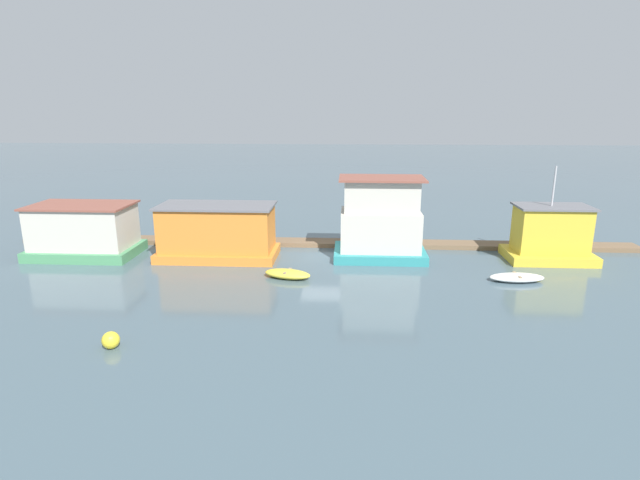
# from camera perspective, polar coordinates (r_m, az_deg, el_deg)

# --- Properties ---
(ground_plane) EXTENTS (200.00, 200.00, 0.00)m
(ground_plane) POSITION_cam_1_polar(r_m,az_deg,el_deg) (31.92, 0.11, -1.97)
(ground_plane) COLOR #475B66
(dock_walkway) EXTENTS (42.40, 1.58, 0.30)m
(dock_walkway) POSITION_cam_1_polar(r_m,az_deg,el_deg) (34.68, 0.38, -0.32)
(dock_walkway) COLOR brown
(dock_walkway) RESTS_ON ground_plane
(houseboat_green) EXTENTS (6.53, 3.99, 3.36)m
(houseboat_green) POSITION_cam_1_polar(r_m,az_deg,el_deg) (35.26, -25.38, 0.92)
(houseboat_green) COLOR #4C9360
(houseboat_green) RESTS_ON ground_plane
(houseboat_orange) EXTENTS (7.42, 3.65, 3.42)m
(houseboat_orange) POSITION_cam_1_polar(r_m,az_deg,el_deg) (32.05, -11.62, 0.87)
(houseboat_orange) COLOR orange
(houseboat_orange) RESTS_ON ground_plane
(houseboat_teal) EXTENTS (5.73, 3.70, 5.13)m
(houseboat_teal) POSITION_cam_1_polar(r_m,az_deg,el_deg) (31.49, 6.92, 2.08)
(houseboat_teal) COLOR teal
(houseboat_teal) RESTS_ON ground_plane
(houseboat_yellow) EXTENTS (5.17, 3.27, 5.88)m
(houseboat_yellow) POSITION_cam_1_polar(r_m,az_deg,el_deg) (34.05, 24.81, 0.46)
(houseboat_yellow) COLOR gold
(houseboat_yellow) RESTS_ON ground_plane
(dinghy_yellow) EXTENTS (2.87, 1.80, 0.48)m
(dinghy_yellow) POSITION_cam_1_polar(r_m,az_deg,el_deg) (28.07, -3.73, -3.88)
(dinghy_yellow) COLOR yellow
(dinghy_yellow) RESTS_ON ground_plane
(dinghy_white) EXTENTS (3.06, 1.41, 0.42)m
(dinghy_white) POSITION_cam_1_polar(r_m,az_deg,el_deg) (29.59, 21.57, -4.00)
(dinghy_white) COLOR white
(dinghy_white) RESTS_ON ground_plane
(buoy_yellow) EXTENTS (0.69, 0.69, 0.69)m
(buoy_yellow) POSITION_cam_1_polar(r_m,az_deg,el_deg) (21.82, -22.80, -10.50)
(buoy_yellow) COLOR yellow
(buoy_yellow) RESTS_ON ground_plane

